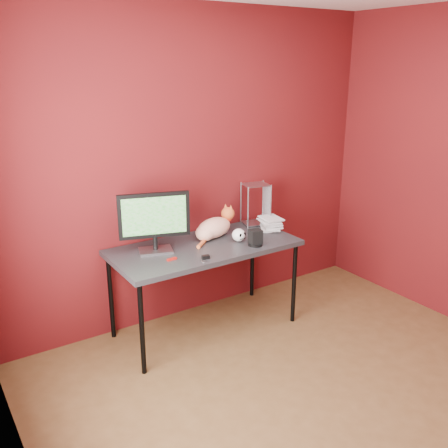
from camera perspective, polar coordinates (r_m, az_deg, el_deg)
room at (r=2.85m, az=14.60°, el=3.20°), size 3.52×3.52×2.61m
desk at (r=4.01m, az=-2.22°, el=-3.11°), size 1.50×0.70×0.75m
monitor at (r=3.81m, az=-7.97°, el=0.52°), size 0.53×0.24×0.47m
cat at (r=4.14m, az=-1.13°, el=-0.40°), size 0.48×0.31×0.25m
skull_mug at (r=4.06m, az=1.70°, el=-1.26°), size 0.11×0.11×0.11m
speaker at (r=3.97m, az=3.61°, el=-1.63°), size 0.11×0.11×0.13m
book_stack at (r=4.25m, az=4.44°, el=6.26°), size 0.25×0.26×1.06m
wire_rack at (r=4.47m, az=3.64°, el=2.31°), size 0.25×0.22×0.37m
pocket_knife at (r=3.71m, az=-5.99°, el=-4.01°), size 0.08×0.03×0.02m
black_gadget at (r=3.72m, az=-2.11°, el=-3.80°), size 0.06×0.04×0.03m
washer at (r=3.67m, az=-2.32°, el=-4.29°), size 0.04×0.04×0.00m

